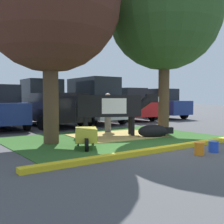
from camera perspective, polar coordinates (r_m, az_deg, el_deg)
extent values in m
plane|color=#4C4C4F|center=(8.31, 11.08, -7.18)|extent=(80.00, 80.00, 0.00)
cube|color=#2D5B23|center=(9.91, 0.41, -5.40)|extent=(7.16, 4.94, 0.02)
cube|color=yellow|center=(7.97, 11.69, -7.20)|extent=(8.36, 0.24, 0.12)
cube|color=tan|center=(10.46, 0.96, -4.87)|extent=(3.39, 2.66, 0.04)
cylinder|color=#4C3823|center=(8.94, -12.39, 2.88)|extent=(0.48, 0.48, 2.90)
sphere|color=#4C281E|center=(9.42, -12.62, 21.43)|extent=(4.41, 4.41, 4.41)
cylinder|color=#4C3823|center=(11.10, 10.53, 3.63)|extent=(0.42, 0.42, 3.17)
sphere|color=#2D5123|center=(11.56, 10.69, 19.29)|extent=(4.38, 4.38, 4.38)
cube|color=black|center=(10.39, -0.67, 1.29)|extent=(2.37, 1.67, 0.80)
cube|color=white|center=(10.42, 0.15, 1.29)|extent=(1.13, 1.05, 0.56)
cylinder|color=black|center=(10.66, 6.44, 1.85)|extent=(0.71, 0.57, 0.58)
cube|color=black|center=(10.74, 8.10, 2.81)|extent=(0.51, 0.43, 0.32)
cube|color=white|center=(10.80, 9.11, 2.59)|extent=(0.20, 0.23, 0.20)
cylinder|color=black|center=(10.84, 3.68, -2.74)|extent=(0.14, 0.14, 0.75)
cylinder|color=black|center=(10.36, 4.26, -3.01)|extent=(0.14, 0.14, 0.75)
cylinder|color=black|center=(10.61, -5.47, -2.87)|extent=(0.14, 0.14, 0.75)
cylinder|color=black|center=(10.12, -5.32, -3.16)|extent=(0.14, 0.14, 0.75)
cylinder|color=black|center=(10.31, -7.29, -0.14)|extent=(0.06, 0.06, 0.70)
ellipsoid|color=black|center=(10.15, 8.36, -3.92)|extent=(1.20, 0.91, 0.48)
cube|color=black|center=(10.35, 11.53, -3.70)|extent=(0.34, 0.30, 0.22)
cube|color=silver|center=(10.39, 12.15, -3.68)|extent=(0.10, 0.12, 0.16)
cylinder|color=black|center=(10.46, 9.88, -4.72)|extent=(0.36, 0.24, 0.10)
cylinder|color=slate|center=(11.54, -0.86, -2.16)|extent=(0.26, 0.26, 0.83)
cylinder|color=#23478C|center=(11.49, -0.86, 1.33)|extent=(0.34, 0.34, 0.57)
sphere|color=beige|center=(11.49, -0.87, 3.31)|extent=(0.23, 0.23, 0.23)
cylinder|color=#23478C|center=(11.62, 0.04, 1.49)|extent=(0.09, 0.09, 0.54)
cylinder|color=#23478C|center=(11.37, -1.79, 1.45)|extent=(0.09, 0.09, 0.54)
cube|color=gold|center=(8.05, -5.33, -4.59)|extent=(0.96, 1.08, 0.36)
cylinder|color=black|center=(7.58, -5.21, -6.74)|extent=(0.26, 0.36, 0.36)
cylinder|color=black|center=(8.39, -3.86, -6.20)|extent=(0.04, 0.04, 0.24)
cylinder|color=black|center=(8.38, -6.89, -6.23)|extent=(0.04, 0.04, 0.24)
cylinder|color=black|center=(8.68, -4.00, -3.22)|extent=(0.29, 0.48, 0.23)
cylinder|color=black|center=(8.67, -6.91, -3.24)|extent=(0.29, 0.48, 0.23)
cylinder|color=orange|center=(7.45, 17.41, -7.22)|extent=(0.24, 0.24, 0.32)
torus|color=orange|center=(7.42, 17.43, -6.01)|extent=(0.27, 0.27, 0.02)
cylinder|color=blue|center=(7.98, 20.01, -6.71)|extent=(0.26, 0.26, 0.28)
torus|color=blue|center=(7.96, 20.03, -5.72)|extent=(0.29, 0.29, 0.02)
cylinder|color=black|center=(15.52, -20.13, -1.35)|extent=(0.24, 0.65, 0.64)
cylinder|color=black|center=(12.77, -17.02, -2.22)|extent=(0.24, 0.65, 0.64)
cube|color=black|center=(14.78, -12.82, 0.69)|extent=(2.16, 5.46, 1.10)
cube|color=black|center=(15.66, -14.13, 4.64)|extent=(1.89, 1.85, 1.00)
cube|color=black|center=(13.64, -11.00, 3.32)|extent=(1.98, 2.75, 0.24)
cylinder|color=black|center=(16.16, -18.37, -1.15)|extent=(0.24, 0.65, 0.64)
cylinder|color=black|center=(16.81, -11.80, -0.90)|extent=(0.24, 0.65, 0.64)
cylinder|color=black|center=(12.83, -14.11, -2.15)|extent=(0.24, 0.65, 0.64)
cylinder|color=black|center=(13.64, -6.18, -1.77)|extent=(0.24, 0.65, 0.64)
cube|color=silver|center=(15.72, -3.89, 1.08)|extent=(2.03, 4.65, 1.20)
cube|color=black|center=(15.72, -3.91, 5.09)|extent=(1.76, 3.25, 1.00)
cylinder|color=black|center=(16.64, -9.31, -0.91)|extent=(0.24, 0.65, 0.64)
cylinder|color=black|center=(17.52, -3.66, -0.68)|extent=(0.24, 0.65, 0.64)
cylinder|color=black|center=(13.98, -4.16, -1.64)|extent=(0.24, 0.65, 0.64)
cylinder|color=black|center=(15.02, 2.13, -1.30)|extent=(0.24, 0.65, 0.64)
cube|color=red|center=(17.66, 3.05, 0.82)|extent=(1.93, 4.45, 0.90)
cube|color=black|center=(17.65, 3.05, 3.58)|extent=(1.65, 2.24, 0.80)
cylinder|color=black|center=(18.35, -1.90, -0.50)|extent=(0.24, 0.65, 0.64)
cylinder|color=black|center=(19.37, 2.61, -0.31)|extent=(0.24, 0.65, 0.64)
cylinder|color=black|center=(16.01, 3.56, -1.03)|extent=(0.24, 0.65, 0.64)
cylinder|color=black|center=(17.17, 8.33, -0.78)|extent=(0.24, 0.65, 0.64)
cube|color=navy|center=(19.58, 9.63, 1.00)|extent=(1.93, 4.45, 0.90)
cube|color=black|center=(19.57, 9.65, 3.49)|extent=(1.65, 2.24, 0.80)
cylinder|color=black|center=(20.08, 4.94, -0.20)|extent=(0.24, 0.65, 0.64)
cylinder|color=black|center=(21.26, 8.71, -0.04)|extent=(0.24, 0.65, 0.64)
cylinder|color=black|center=(17.95, 10.70, -0.63)|extent=(0.24, 0.65, 0.64)
cylinder|color=black|center=(19.26, 14.50, -0.43)|extent=(0.24, 0.65, 0.64)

